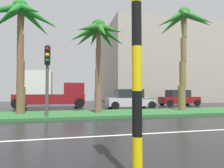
{
  "coord_description": "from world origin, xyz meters",
  "views": [
    {
      "loc": [
        5.83,
        -4.19,
        1.4
      ],
      "look_at": [
        9.74,
        11.95,
        2.17
      ],
      "focal_mm": 30.84,
      "sensor_mm": 36.0,
      "label": 1
    }
  ],
  "objects_px": {
    "palm_tree_centre": "(21,23)",
    "traffic_signal_median_right": "(47,67)",
    "car_in_traffic_leading": "(130,99)",
    "car_in_traffic_second": "(179,98)",
    "palm_tree_centre_right": "(98,38)",
    "box_truck_following": "(50,91)",
    "palm_tree_mid_right": "(184,30)"
  },
  "relations": [
    {
      "from": "car_in_traffic_leading",
      "to": "car_in_traffic_second",
      "type": "height_order",
      "value": "same"
    },
    {
      "from": "traffic_signal_median_right",
      "to": "car_in_traffic_second",
      "type": "height_order",
      "value": "traffic_signal_median_right"
    },
    {
      "from": "palm_tree_centre",
      "to": "car_in_traffic_second",
      "type": "distance_m",
      "value": 17.16
    },
    {
      "from": "box_truck_following",
      "to": "car_in_traffic_leading",
      "type": "bearing_deg",
      "value": -23.38
    },
    {
      "from": "palm_tree_mid_right",
      "to": "car_in_traffic_leading",
      "type": "bearing_deg",
      "value": 126.5
    },
    {
      "from": "car_in_traffic_leading",
      "to": "palm_tree_centre_right",
      "type": "bearing_deg",
      "value": -130.92
    },
    {
      "from": "palm_tree_mid_right",
      "to": "box_truck_following",
      "type": "relative_size",
      "value": 1.2
    },
    {
      "from": "palm_tree_mid_right",
      "to": "box_truck_following",
      "type": "xyz_separation_m",
      "value": [
        -10.01,
        7.0,
        -4.55
      ]
    },
    {
      "from": "palm_tree_centre",
      "to": "box_truck_following",
      "type": "relative_size",
      "value": 1.09
    },
    {
      "from": "traffic_signal_median_right",
      "to": "palm_tree_centre",
      "type": "bearing_deg",
      "value": 131.4
    },
    {
      "from": "palm_tree_centre",
      "to": "car_in_traffic_leading",
      "type": "relative_size",
      "value": 1.62
    },
    {
      "from": "car_in_traffic_leading",
      "to": "car_in_traffic_second",
      "type": "relative_size",
      "value": 1.0
    },
    {
      "from": "car_in_traffic_second",
      "to": "palm_tree_centre_right",
      "type": "bearing_deg",
      "value": -145.92
    },
    {
      "from": "palm_tree_mid_right",
      "to": "box_truck_following",
      "type": "bearing_deg",
      "value": 145.03
    },
    {
      "from": "traffic_signal_median_right",
      "to": "car_in_traffic_leading",
      "type": "distance_m",
      "value": 8.97
    },
    {
      "from": "box_truck_following",
      "to": "palm_tree_mid_right",
      "type": "bearing_deg",
      "value": -34.97
    },
    {
      "from": "palm_tree_centre_right",
      "to": "box_truck_following",
      "type": "distance_m",
      "value": 8.72
    },
    {
      "from": "palm_tree_centre",
      "to": "traffic_signal_median_right",
      "type": "relative_size",
      "value": 1.85
    },
    {
      "from": "palm_tree_centre",
      "to": "car_in_traffic_second",
      "type": "relative_size",
      "value": 1.62
    },
    {
      "from": "traffic_signal_median_right",
      "to": "box_truck_following",
      "type": "bearing_deg",
      "value": 93.45
    },
    {
      "from": "palm_tree_centre",
      "to": "car_in_traffic_leading",
      "type": "distance_m",
      "value": 10.35
    },
    {
      "from": "palm_tree_centre",
      "to": "palm_tree_centre_right",
      "type": "distance_m",
      "value": 4.79
    },
    {
      "from": "palm_tree_centre",
      "to": "box_truck_following",
      "type": "bearing_deg",
      "value": 80.01
    },
    {
      "from": "traffic_signal_median_right",
      "to": "box_truck_following",
      "type": "height_order",
      "value": "traffic_signal_median_right"
    },
    {
      "from": "palm_tree_centre",
      "to": "traffic_signal_median_right",
      "type": "height_order",
      "value": "palm_tree_centre"
    },
    {
      "from": "palm_tree_mid_right",
      "to": "car_in_traffic_second",
      "type": "bearing_deg",
      "value": 60.55
    },
    {
      "from": "box_truck_following",
      "to": "palm_tree_centre_right",
      "type": "bearing_deg",
      "value": -64.03
    },
    {
      "from": "palm_tree_centre_right",
      "to": "car_in_traffic_second",
      "type": "xyz_separation_m",
      "value": [
        10.33,
        6.99,
        -4.15
      ]
    },
    {
      "from": "box_truck_following",
      "to": "car_in_traffic_second",
      "type": "distance_m",
      "value": 13.86
    },
    {
      "from": "palm_tree_centre_right",
      "to": "car_in_traffic_leading",
      "type": "height_order",
      "value": "palm_tree_centre_right"
    },
    {
      "from": "palm_tree_centre",
      "to": "palm_tree_centre_right",
      "type": "relative_size",
      "value": 1.15
    },
    {
      "from": "palm_tree_centre",
      "to": "car_in_traffic_second",
      "type": "height_order",
      "value": "palm_tree_centre"
    }
  ]
}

